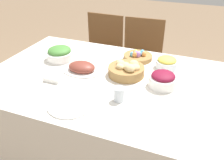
{
  "coord_description": "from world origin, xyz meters",
  "views": [
    {
      "loc": [
        0.51,
        -1.33,
        1.56
      ],
      "look_at": [
        0.03,
        -0.08,
        0.77
      ],
      "focal_mm": 38.0,
      "sensor_mm": 36.0,
      "label": 1
    }
  ],
  "objects_px": {
    "egg_basket": "(138,56)",
    "knife": "(95,111)",
    "fork": "(47,99)",
    "spoon": "(100,112)",
    "bread_basket": "(127,70)",
    "butter_dish": "(53,79)",
    "beet_salad_bowl": "(163,80)",
    "ham_platter": "(82,68)",
    "chair_far_left": "(101,52)",
    "drinking_cup": "(119,94)",
    "chair_far_center": "(140,59)",
    "green_salad_bowl": "(60,53)",
    "pineapple_bowl": "(167,63)",
    "dinner_plate": "(70,105)"
  },
  "relations": [
    {
      "from": "egg_basket",
      "to": "knife",
      "type": "height_order",
      "value": "egg_basket"
    },
    {
      "from": "fork",
      "to": "spoon",
      "type": "bearing_deg",
      "value": -1.36
    },
    {
      "from": "bread_basket",
      "to": "butter_dish",
      "type": "distance_m",
      "value": 0.51
    },
    {
      "from": "egg_basket",
      "to": "butter_dish",
      "type": "xyz_separation_m",
      "value": [
        -0.44,
        -0.54,
        -0.01
      ]
    },
    {
      "from": "beet_salad_bowl",
      "to": "fork",
      "type": "relative_size",
      "value": 1.1
    },
    {
      "from": "spoon",
      "to": "egg_basket",
      "type": "bearing_deg",
      "value": 90.95
    },
    {
      "from": "ham_platter",
      "to": "beet_salad_bowl",
      "type": "height_order",
      "value": "beet_salad_bowl"
    },
    {
      "from": "beet_salad_bowl",
      "to": "spoon",
      "type": "height_order",
      "value": "beet_salad_bowl"
    },
    {
      "from": "beet_salad_bowl",
      "to": "knife",
      "type": "bearing_deg",
      "value": -126.53
    },
    {
      "from": "chair_far_left",
      "to": "ham_platter",
      "type": "distance_m",
      "value": 0.97
    },
    {
      "from": "bread_basket",
      "to": "drinking_cup",
      "type": "height_order",
      "value": "bread_basket"
    },
    {
      "from": "chair_far_center",
      "to": "bread_basket",
      "type": "relative_size",
      "value": 3.44
    },
    {
      "from": "ham_platter",
      "to": "spoon",
      "type": "bearing_deg",
      "value": -51.3
    },
    {
      "from": "ham_platter",
      "to": "chair_far_left",
      "type": "bearing_deg",
      "value": 105.26
    },
    {
      "from": "chair_far_center",
      "to": "green_salad_bowl",
      "type": "xyz_separation_m",
      "value": [
        -0.47,
        -0.78,
        0.31
      ]
    },
    {
      "from": "green_salad_bowl",
      "to": "spoon",
      "type": "xyz_separation_m",
      "value": [
        0.58,
        -0.52,
        -0.05
      ]
    },
    {
      "from": "egg_basket",
      "to": "pineapple_bowl",
      "type": "bearing_deg",
      "value": -16.27
    },
    {
      "from": "green_salad_bowl",
      "to": "knife",
      "type": "height_order",
      "value": "green_salad_bowl"
    },
    {
      "from": "chair_far_center",
      "to": "egg_basket",
      "type": "relative_size",
      "value": 3.84
    },
    {
      "from": "bread_basket",
      "to": "green_salad_bowl",
      "type": "bearing_deg",
      "value": 174.26
    },
    {
      "from": "drinking_cup",
      "to": "bread_basket",
      "type": "bearing_deg",
      "value": 99.82
    },
    {
      "from": "butter_dish",
      "to": "ham_platter",
      "type": "bearing_deg",
      "value": 59.6
    },
    {
      "from": "egg_basket",
      "to": "drinking_cup",
      "type": "distance_m",
      "value": 0.6
    },
    {
      "from": "spoon",
      "to": "butter_dish",
      "type": "bearing_deg",
      "value": 156.29
    },
    {
      "from": "chair_far_left",
      "to": "green_salad_bowl",
      "type": "distance_m",
      "value": 0.84
    },
    {
      "from": "drinking_cup",
      "to": "pineapple_bowl",
      "type": "bearing_deg",
      "value": 70.21
    },
    {
      "from": "fork",
      "to": "butter_dish",
      "type": "height_order",
      "value": "butter_dish"
    },
    {
      "from": "chair_far_left",
      "to": "butter_dish",
      "type": "xyz_separation_m",
      "value": [
        0.13,
        -1.09,
        0.27
      ]
    },
    {
      "from": "drinking_cup",
      "to": "egg_basket",
      "type": "bearing_deg",
      "value": 95.14
    },
    {
      "from": "chair_far_center",
      "to": "bread_basket",
      "type": "bearing_deg",
      "value": -85.26
    },
    {
      "from": "ham_platter",
      "to": "drinking_cup",
      "type": "bearing_deg",
      "value": -33.4
    },
    {
      "from": "chair_far_center",
      "to": "knife",
      "type": "bearing_deg",
      "value": -89.56
    },
    {
      "from": "chair_far_left",
      "to": "spoon",
      "type": "relative_size",
      "value": 5.35
    },
    {
      "from": "spoon",
      "to": "butter_dish",
      "type": "distance_m",
      "value": 0.48
    },
    {
      "from": "egg_basket",
      "to": "drinking_cup",
      "type": "relative_size",
      "value": 2.62
    },
    {
      "from": "bread_basket",
      "to": "dinner_plate",
      "type": "height_order",
      "value": "bread_basket"
    },
    {
      "from": "knife",
      "to": "butter_dish",
      "type": "height_order",
      "value": "butter_dish"
    },
    {
      "from": "beet_salad_bowl",
      "to": "spoon",
      "type": "bearing_deg",
      "value": -123.68
    },
    {
      "from": "ham_platter",
      "to": "pineapple_bowl",
      "type": "bearing_deg",
      "value": 25.57
    },
    {
      "from": "knife",
      "to": "spoon",
      "type": "relative_size",
      "value": 1.0
    },
    {
      "from": "chair_far_center",
      "to": "green_salad_bowl",
      "type": "distance_m",
      "value": 0.96
    },
    {
      "from": "drinking_cup",
      "to": "green_salad_bowl",
      "type": "bearing_deg",
      "value": 150.11
    },
    {
      "from": "drinking_cup",
      "to": "beet_salad_bowl",
      "type": "bearing_deg",
      "value": 50.23
    },
    {
      "from": "chair_far_center",
      "to": "butter_dish",
      "type": "height_order",
      "value": "chair_far_center"
    },
    {
      "from": "pineapple_bowl",
      "to": "drinking_cup",
      "type": "relative_size",
      "value": 1.87
    },
    {
      "from": "egg_basket",
      "to": "beet_salad_bowl",
      "type": "relative_size",
      "value": 1.27
    },
    {
      "from": "chair_far_left",
      "to": "knife",
      "type": "distance_m",
      "value": 1.43
    },
    {
      "from": "chair_far_center",
      "to": "dinner_plate",
      "type": "xyz_separation_m",
      "value": [
        -0.08,
        -1.3,
        0.26
      ]
    },
    {
      "from": "spoon",
      "to": "drinking_cup",
      "type": "distance_m",
      "value": 0.17
    },
    {
      "from": "spoon",
      "to": "pineapple_bowl",
      "type": "bearing_deg",
      "value": 71.24
    }
  ]
}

